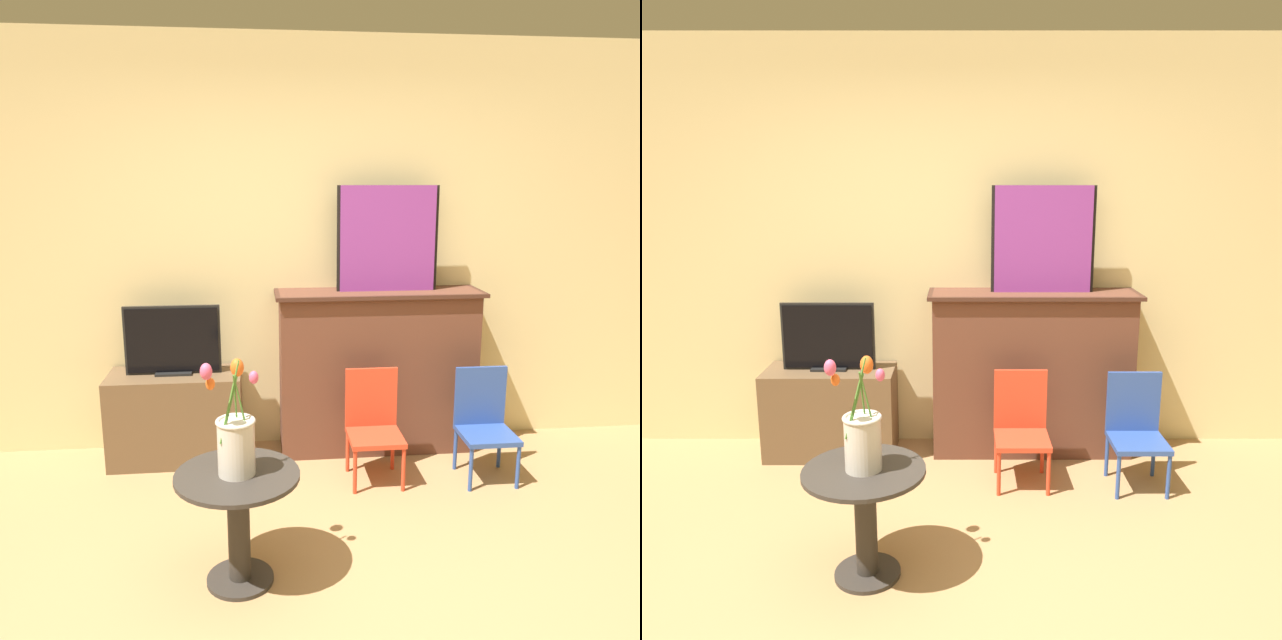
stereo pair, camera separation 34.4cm
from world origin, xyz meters
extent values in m
cube|color=beige|center=(0.00, 2.13, 1.35)|extent=(8.00, 0.06, 2.70)
cube|color=brown|center=(0.53, 1.93, 0.55)|extent=(1.30, 0.34, 1.09)
cube|color=#43271C|center=(0.53, 1.92, 1.08)|extent=(1.36, 0.38, 0.02)
cube|color=black|center=(0.58, 1.94, 1.43)|extent=(0.66, 0.02, 0.68)
cube|color=purple|center=(0.58, 1.93, 1.43)|extent=(0.62, 0.02, 0.68)
cube|color=brown|center=(-0.80, 1.88, 0.29)|extent=(0.85, 0.40, 0.58)
cube|color=black|center=(-0.80, 1.88, 0.59)|extent=(0.23, 0.12, 0.01)
cube|color=black|center=(-0.80, 1.89, 0.81)|extent=(0.60, 0.02, 0.44)
cube|color=black|center=(-0.80, 1.88, 0.81)|extent=(0.57, 0.02, 0.41)
cylinder|color=red|center=(0.28, 1.29, 0.14)|extent=(0.02, 0.02, 0.27)
cylinder|color=red|center=(0.57, 1.29, 0.14)|extent=(0.02, 0.02, 0.27)
cylinder|color=red|center=(0.28, 1.57, 0.14)|extent=(0.02, 0.02, 0.27)
cylinder|color=red|center=(0.57, 1.57, 0.14)|extent=(0.02, 0.02, 0.27)
cube|color=red|center=(0.42, 1.43, 0.29)|extent=(0.32, 0.32, 0.03)
cube|color=red|center=(0.42, 1.58, 0.49)|extent=(0.32, 0.02, 0.37)
cylinder|color=#2D4C99|center=(0.96, 1.24, 0.14)|extent=(0.02, 0.02, 0.27)
cylinder|color=#2D4C99|center=(1.25, 1.24, 0.14)|extent=(0.02, 0.02, 0.27)
cylinder|color=#2D4C99|center=(0.96, 1.53, 0.14)|extent=(0.02, 0.02, 0.27)
cylinder|color=#2D4C99|center=(1.25, 1.53, 0.14)|extent=(0.02, 0.02, 0.27)
cube|color=#2D4C99|center=(1.11, 1.39, 0.29)|extent=(0.32, 0.32, 0.03)
cube|color=#2D4C99|center=(1.11, 1.54, 0.49)|extent=(0.32, 0.02, 0.37)
cylinder|color=#332D28|center=(-0.37, 0.53, 0.01)|extent=(0.31, 0.31, 0.02)
cylinder|color=#332D28|center=(-0.37, 0.53, 0.26)|extent=(0.10, 0.10, 0.51)
cylinder|color=#332D28|center=(-0.37, 0.53, 0.52)|extent=(0.56, 0.56, 0.02)
cylinder|color=beige|center=(-0.37, 0.53, 0.66)|extent=(0.16, 0.16, 0.24)
torus|color=beige|center=(-0.37, 0.53, 0.78)|extent=(0.18, 0.18, 0.02)
cylinder|color=#477A2D|center=(-0.37, 0.56, 0.85)|extent=(0.02, 0.10, 0.30)
ellipsoid|color=orange|center=(-0.36, 0.65, 0.99)|extent=(0.06, 0.06, 0.08)
cylinder|color=#477A2D|center=(-0.39, 0.51, 0.87)|extent=(0.09, 0.09, 0.35)
ellipsoid|color=#E0517A|center=(-0.48, 0.44, 1.04)|extent=(0.05, 0.05, 0.07)
cylinder|color=#477A2D|center=(-0.40, 0.52, 0.84)|extent=(0.08, 0.06, 0.28)
ellipsoid|color=orange|center=(-0.47, 0.47, 0.97)|extent=(0.04, 0.04, 0.05)
cylinder|color=#477A2D|center=(-0.35, 0.54, 0.83)|extent=(0.06, 0.02, 0.28)
ellipsoid|color=#E0517A|center=(-0.29, 0.55, 0.97)|extent=(0.04, 0.04, 0.06)
camera|label=1|loc=(-0.28, -2.02, 1.79)|focal=35.00mm
camera|label=2|loc=(0.07, -2.04, 1.79)|focal=35.00mm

